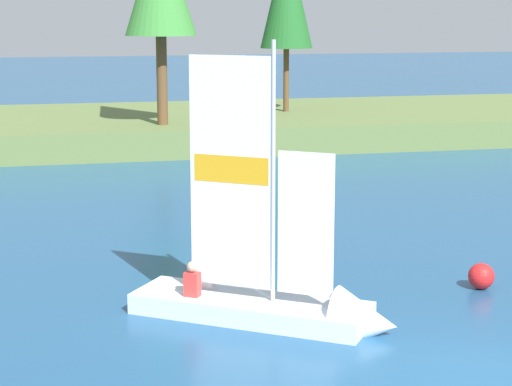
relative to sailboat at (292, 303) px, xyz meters
name	(u,v)px	position (x,y,z in m)	size (l,w,h in m)	color
ground_plane	(482,383)	(2.14, -3.29, -0.39)	(200.00, 200.00, 0.00)	navy
shore_bank	(194,126)	(2.14, 24.37, 0.17)	(80.00, 11.36, 1.11)	#5B703D
sailboat	(292,303)	(0.00, 0.00, 0.00)	(4.82, 3.93, 5.54)	silver
channel_buoy	(481,276)	(4.33, 1.17, -0.12)	(0.54, 0.54, 0.54)	red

